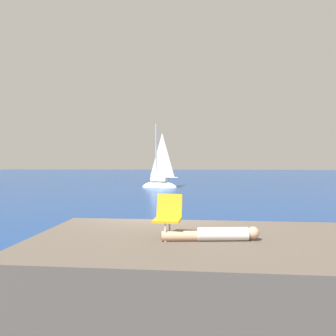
# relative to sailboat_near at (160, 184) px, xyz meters

# --- Properties ---
(ground_plane) EXTENTS (160.00, 160.00, 0.00)m
(ground_plane) POSITION_rel_sailboat_near_xyz_m (1.51, -20.35, -0.35)
(ground_plane) COLOR navy
(shore_ledge) EXTENTS (6.46, 3.94, 1.01)m
(shore_ledge) POSITION_rel_sailboat_near_xyz_m (2.48, -23.27, 0.16)
(shore_ledge) COLOR brown
(shore_ledge) RESTS_ON ground
(boulder_seaward) EXTENTS (1.64, 1.67, 0.81)m
(boulder_seaward) POSITION_rel_sailboat_near_xyz_m (4.48, -21.69, -0.35)
(boulder_seaward) COLOR brown
(boulder_seaward) RESTS_ON ground
(boulder_inland) EXTENTS (1.96, 1.69, 1.16)m
(boulder_inland) POSITION_rel_sailboat_near_xyz_m (1.90, -20.95, -0.35)
(boulder_inland) COLOR brown
(boulder_inland) RESTS_ON ground
(sailboat_near) EXTENTS (3.55, 2.14, 6.41)m
(sailboat_near) POSITION_rel_sailboat_near_xyz_m (0.00, 0.00, 0.00)
(sailboat_near) COLOR white
(sailboat_near) RESTS_ON ground
(person_sunbather) EXTENTS (1.76, 0.33, 0.25)m
(person_sunbather) POSITION_rel_sailboat_near_xyz_m (2.77, -23.45, 0.77)
(person_sunbather) COLOR white
(person_sunbather) RESTS_ON shore_ledge
(beach_chair) EXTENTS (0.55, 0.65, 0.80)m
(beach_chair) POSITION_rel_sailboat_near_xyz_m (1.91, -23.24, 1.10)
(beach_chair) COLOR orange
(beach_chair) RESTS_ON shore_ledge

